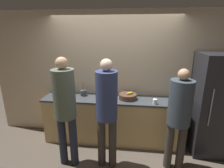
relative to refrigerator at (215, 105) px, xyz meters
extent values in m
plane|color=#4C4238|center=(-1.86, -0.24, -0.93)|extent=(14.00, 14.00, 0.00)
cube|color=#C6B293|center=(-1.86, 0.36, 0.37)|extent=(5.20, 0.06, 2.60)
cube|color=tan|center=(-1.86, 0.08, -0.47)|extent=(2.74, 0.55, 0.90)
cube|color=#383D42|center=(-1.86, 0.08, -0.01)|extent=(2.77, 0.58, 0.03)
cube|color=#232328|center=(0.00, 0.00, 0.00)|extent=(0.73, 0.68, 1.85)
cylinder|color=#99999E|center=(-0.22, -0.36, 0.09)|extent=(0.02, 0.02, 0.65)
cylinder|color=#232838|center=(-2.63, -0.69, -0.48)|extent=(0.13, 0.13, 0.89)
cylinder|color=#232838|center=(-2.44, -0.69, -0.48)|extent=(0.13, 0.13, 0.89)
cylinder|color=#515B4C|center=(-2.53, -0.69, 0.35)|extent=(0.34, 0.34, 0.78)
sphere|color=tan|center=(-2.53, -0.69, 0.83)|extent=(0.18, 0.18, 0.18)
cylinder|color=#38332D|center=(-1.97, -0.65, -0.49)|extent=(0.13, 0.13, 0.88)
cylinder|color=#38332D|center=(-1.78, -0.65, -0.49)|extent=(0.13, 0.13, 0.88)
cylinder|color=navy|center=(-1.88, -0.65, 0.33)|extent=(0.33, 0.33, 0.77)
sphere|color=beige|center=(-1.88, -0.65, 0.81)|extent=(0.18, 0.18, 0.18)
cylinder|color=#38332D|center=(-0.86, -0.57, -0.52)|extent=(0.13, 0.13, 0.81)
cylinder|color=#38332D|center=(-0.67, -0.57, -0.52)|extent=(0.13, 0.13, 0.81)
cylinder|color=#333D47|center=(-0.77, -0.57, 0.24)|extent=(0.35, 0.35, 0.71)
sphere|color=tan|center=(-0.77, -0.57, 0.68)|extent=(0.17, 0.17, 0.17)
cylinder|color=#4C3323|center=(-1.57, 0.08, 0.06)|extent=(0.34, 0.34, 0.10)
ellipsoid|color=yellow|center=(-1.53, 0.08, 0.13)|extent=(0.15, 0.12, 0.04)
cylinder|color=#3D424C|center=(-2.48, 0.15, 0.07)|extent=(0.12, 0.12, 0.12)
cylinder|color=#99754C|center=(-2.49, 0.15, 0.18)|extent=(0.01, 0.05, 0.24)
cylinder|color=#99754C|center=(-2.47, 0.16, 0.18)|extent=(0.03, 0.05, 0.24)
cylinder|color=#99754C|center=(-2.48, 0.14, 0.18)|extent=(0.05, 0.01, 0.24)
cylinder|color=#236033|center=(-0.56, -0.06, 0.06)|extent=(0.07, 0.07, 0.10)
cylinder|color=#236033|center=(-0.56, -0.06, 0.13)|extent=(0.03, 0.03, 0.03)
cylinder|color=black|center=(-0.56, -0.06, 0.15)|extent=(0.04, 0.04, 0.01)
cylinder|color=#A33D33|center=(-2.99, 0.03, 0.06)|extent=(0.08, 0.08, 0.10)
cylinder|color=white|center=(-1.08, -0.11, 0.06)|extent=(0.08, 0.08, 0.09)
camera|label=1|loc=(-1.50, -3.11, 1.27)|focal=28.00mm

